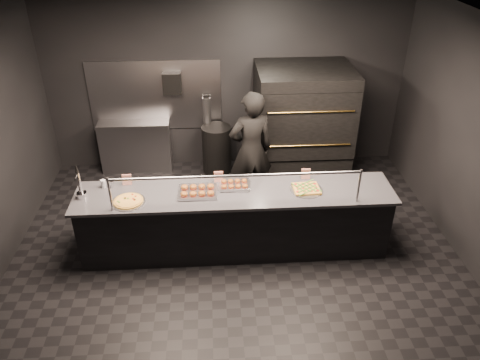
{
  "coord_description": "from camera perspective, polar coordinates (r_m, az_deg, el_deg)",
  "views": [
    {
      "loc": [
        -0.26,
        -5.04,
        4.16
      ],
      "look_at": [
        0.08,
        0.2,
        0.98
      ],
      "focal_mm": 35.0,
      "sensor_mm": 36.0,
      "label": 1
    }
  ],
  "objects": [
    {
      "name": "round_pizza",
      "position": [
        5.95,
        -13.44,
        -2.54
      ],
      "size": [
        0.42,
        0.42,
        0.03
      ],
      "color": "silver",
      "rests_on": "service_counter"
    },
    {
      "name": "slider_tray_a",
      "position": [
        5.98,
        -5.19,
        -1.37
      ],
      "size": [
        0.51,
        0.39,
        0.08
      ],
      "color": "silver",
      "rests_on": "service_counter"
    },
    {
      "name": "prep_shelf",
      "position": [
        8.35,
        -12.55,
        4.05
      ],
      "size": [
        1.2,
        0.35,
        0.9
      ],
      "primitive_type": "cube",
      "color": "#99999E",
      "rests_on": "ground"
    },
    {
      "name": "fire_extinguisher",
      "position": [
        8.06,
        -4.08,
        8.52
      ],
      "size": [
        0.14,
        0.14,
        0.51
      ],
      "color": "#B2B2B7",
      "rests_on": "room"
    },
    {
      "name": "service_counter",
      "position": [
        6.25,
        -0.59,
        -5.0
      ],
      "size": [
        4.1,
        0.78,
        1.37
      ],
      "color": "black",
      "rests_on": "ground"
    },
    {
      "name": "tent_cards",
      "position": [
        6.19,
        -2.73,
        0.44
      ],
      "size": [
        2.49,
        0.04,
        0.15
      ],
      "color": "white",
      "rests_on": "service_counter"
    },
    {
      "name": "beer_tap",
      "position": [
        6.14,
        -18.87,
        -0.94
      ],
      "size": [
        0.13,
        0.18,
        0.49
      ],
      "color": "silver",
      "rests_on": "service_counter"
    },
    {
      "name": "worker",
      "position": [
        6.99,
        1.33,
        3.63
      ],
      "size": [
        0.76,
        0.58,
        1.84
      ],
      "primitive_type": "imported",
      "rotation": [
        0.0,
        0.0,
        3.37
      ],
      "color": "black",
      "rests_on": "ground"
    },
    {
      "name": "slider_tray_b",
      "position": [
        6.1,
        -0.69,
        -0.56
      ],
      "size": [
        0.44,
        0.35,
        0.06
      ],
      "color": "silver",
      "rests_on": "service_counter"
    },
    {
      "name": "trash_bin",
      "position": [
        8.12,
        -2.85,
        3.76
      ],
      "size": [
        0.5,
        0.5,
        0.84
      ],
      "primitive_type": "cylinder",
      "color": "black",
      "rests_on": "ground"
    },
    {
      "name": "square_pizza",
      "position": [
        6.08,
        8.09,
        -1.08
      ],
      "size": [
        0.42,
        0.42,
        0.05
      ],
      "color": "silver",
      "rests_on": "service_counter"
    },
    {
      "name": "towel_dispenser",
      "position": [
        7.9,
        -8.29,
        11.61
      ],
      "size": [
        0.3,
        0.2,
        0.35
      ],
      "primitive_type": "cube",
      "color": "black",
      "rests_on": "room"
    },
    {
      "name": "pizza_oven",
      "position": [
        7.77,
        7.53,
        6.7
      ],
      "size": [
        1.5,
        1.23,
        1.91
      ],
      "color": "black",
      "rests_on": "ground"
    },
    {
      "name": "condiment_jar",
      "position": [
        6.31,
        -16.02,
        -0.45
      ],
      "size": [
        0.17,
        0.07,
        0.11
      ],
      "color": "silver",
      "rests_on": "service_counter"
    },
    {
      "name": "room",
      "position": [
        5.74,
        -0.91,
        3.62
      ],
      "size": [
        6.04,
        6.0,
        3.0
      ],
      "color": "black",
      "rests_on": "ground"
    }
  ]
}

